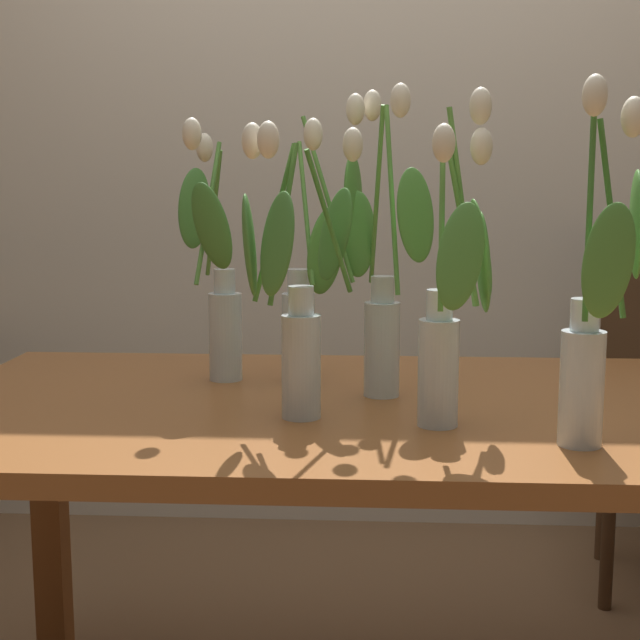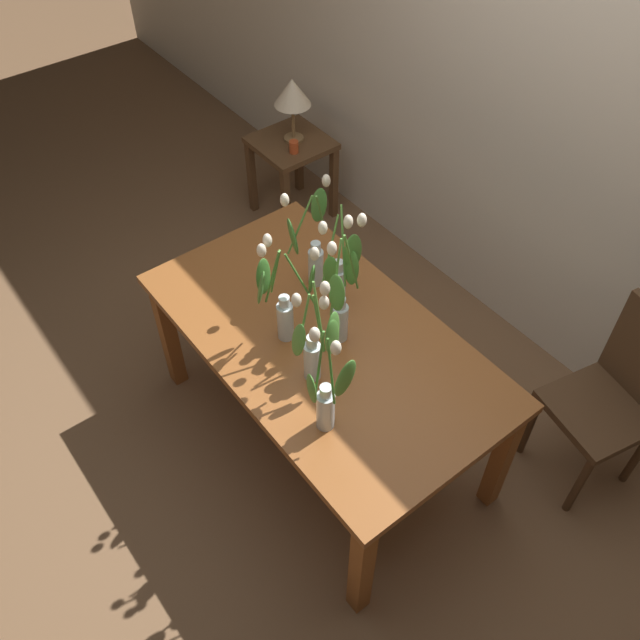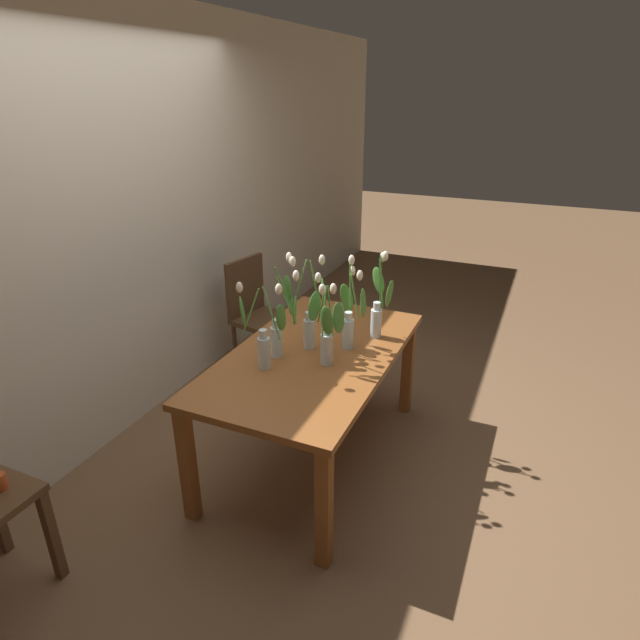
% 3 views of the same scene
% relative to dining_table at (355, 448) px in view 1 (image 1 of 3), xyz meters
% --- Properties ---
extents(room_wall_rear, '(9.00, 0.10, 2.70)m').
position_rel_dining_table_xyz_m(room_wall_rear, '(0.00, 1.35, 0.70)').
color(room_wall_rear, beige).
rests_on(room_wall_rear, ground).
extents(dining_table, '(1.60, 0.90, 0.74)m').
position_rel_dining_table_xyz_m(dining_table, '(0.00, 0.00, 0.00)').
color(dining_table, brown).
rests_on(dining_table, ground).
extents(tulip_vase_0, '(0.13, 0.19, 0.56)m').
position_rel_dining_table_xyz_m(tulip_vase_0, '(0.16, -0.16, 0.29)').
color(tulip_vase_0, silver).
rests_on(tulip_vase_0, dining_table).
extents(tulip_vase_1, '(0.17, 0.26, 0.52)m').
position_rel_dining_table_xyz_m(tulip_vase_1, '(-0.28, 0.17, 0.28)').
color(tulip_vase_1, silver).
rests_on(tulip_vase_1, dining_table).
extents(tulip_vase_2, '(0.21, 0.25, 0.50)m').
position_rel_dining_table_xyz_m(tulip_vase_2, '(-0.10, -0.12, 0.29)').
color(tulip_vase_2, silver).
rests_on(tulip_vase_2, dining_table).
extents(tulip_vase_3, '(0.13, 0.17, 0.56)m').
position_rel_dining_table_xyz_m(tulip_vase_3, '(0.37, -0.27, 0.27)').
color(tulip_vase_3, silver).
rests_on(tulip_vase_3, dining_table).
extents(tulip_vase_4, '(0.17, 0.17, 0.57)m').
position_rel_dining_table_xyz_m(tulip_vase_4, '(-0.09, 0.15, 0.28)').
color(tulip_vase_4, silver).
rests_on(tulip_vase_4, dining_table).
extents(tulip_vase_5, '(0.19, 0.22, 0.58)m').
position_rel_dining_table_xyz_m(tulip_vase_5, '(0.05, 0.05, 0.28)').
color(tulip_vase_5, silver).
rests_on(tulip_vase_5, dining_table).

